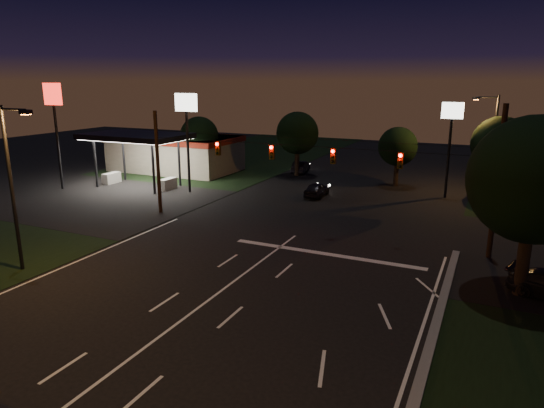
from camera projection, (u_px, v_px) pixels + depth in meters
The scene contains 19 objects.
ground at pixel (170, 329), 20.53m from camera, with size 140.00×140.00×0.00m, color black.
cross_street_left at pixel (94, 200), 42.76m from camera, with size 20.00×16.00×0.02m, color black.
stop_bar at pixel (325, 254), 29.41m from camera, with size 12.00×0.50×0.01m, color silver.
utility_pole_right at pixel (488, 257), 28.81m from camera, with size 0.30×0.30×9.00m, color black.
utility_pole_left at pixel (161, 212), 38.61m from camera, with size 0.28×0.28×8.00m, color black.
signal_span at pixel (302, 153), 32.31m from camera, with size 24.00×0.40×1.56m.
gas_station at pixel (173, 151), 55.57m from camera, with size 14.20×16.10×5.25m.
pole_sign_left_near at pixel (187, 117), 43.85m from camera, with size 2.20×0.30×9.10m.
pole_sign_left_far at pixel (54, 109), 45.08m from camera, with size 2.00×0.30×10.00m.
pole_sign_right at pixel (451, 128), 42.07m from camera, with size 1.80×0.30×8.40m.
street_light_left at pixel (14, 178), 25.58m from camera, with size 2.20×0.35×9.00m.
street_light_right_far at pixel (491, 138), 42.75m from camera, with size 2.20×0.35×9.00m.
tree_right_near at pixel (534, 181), 22.53m from camera, with size 6.00×6.00×8.76m.
tree_far_a at pixel (200, 136), 53.28m from camera, with size 4.20×4.20×6.42m.
tree_far_b at pixel (298, 134), 52.63m from camera, with size 4.60×4.60×6.98m.
tree_far_c at pixel (398, 147), 47.41m from camera, with size 3.80×3.80×5.86m.
tree_far_d at pixel (500, 145), 41.77m from camera, with size 4.80×4.80×7.30m.
car_oncoming_a at pixel (317, 189), 43.82m from camera, with size 1.53×3.80×1.29m, color black.
car_oncoming_b at pixel (301, 167), 55.22m from camera, with size 1.41×4.05×1.33m, color black.
Camera 1 is at (11.75, -15.02, 10.22)m, focal length 32.00 mm.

